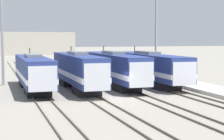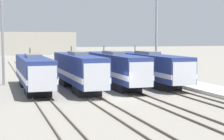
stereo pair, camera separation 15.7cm
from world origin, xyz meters
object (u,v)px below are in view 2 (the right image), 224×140
at_px(locomotive_far_right, 149,67).
at_px(locomotive_center_left, 79,70).
at_px(catenary_tower_left, 2,31).
at_px(locomotive_far_left, 34,72).
at_px(catenary_tower_right, 156,32).
at_px(locomotive_center_right, 115,68).

bearing_deg(locomotive_far_right, locomotive_center_left, -164.47).
bearing_deg(catenary_tower_left, locomotive_far_left, -63.29).
xyz_separation_m(locomotive_far_left, catenary_tower_right, (17.43, 6.09, 4.56)).
relative_size(locomotive_center_right, catenary_tower_right, 1.40).
xyz_separation_m(locomotive_far_left, catenary_tower_left, (-3.07, 6.09, 4.56)).
xyz_separation_m(locomotive_far_right, catenary_tower_right, (3.03, 4.49, 4.51)).
height_order(locomotive_far_left, catenary_tower_left, catenary_tower_left).
height_order(locomotive_far_left, locomotive_far_right, locomotive_far_right).
xyz_separation_m(locomotive_center_right, locomotive_far_right, (4.80, 0.84, -0.05)).
distance_m(locomotive_center_left, catenary_tower_left, 11.52).
height_order(locomotive_far_right, catenary_tower_right, catenary_tower_right).
bearing_deg(locomotive_far_left, catenary_tower_right, 19.27).
bearing_deg(catenary_tower_right, locomotive_center_left, -150.47).
relative_size(locomotive_far_right, catenary_tower_left, 1.52).
xyz_separation_m(locomotive_center_left, locomotive_center_right, (4.80, 1.82, -0.03)).
distance_m(locomotive_center_left, catenary_tower_right, 15.18).
height_order(locomotive_center_right, locomotive_far_right, locomotive_center_right).
bearing_deg(locomotive_center_right, locomotive_center_left, -159.20).
distance_m(locomotive_far_left, catenary_tower_right, 19.02).
relative_size(catenary_tower_left, catenary_tower_right, 1.00).
height_order(locomotive_center_left, catenary_tower_right, catenary_tower_right).
xyz_separation_m(locomotive_center_left, catenary_tower_left, (-7.86, 7.15, 4.44)).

